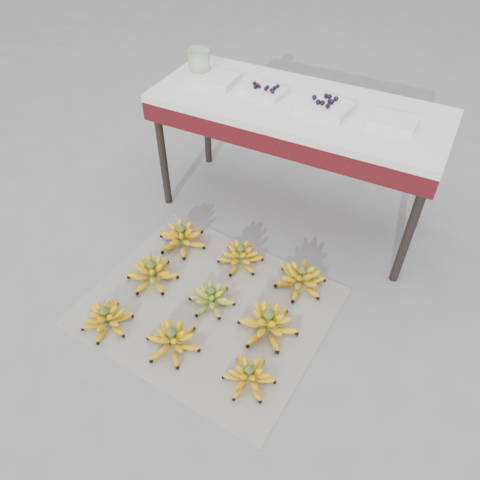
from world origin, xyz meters
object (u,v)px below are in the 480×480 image
at_px(tray_right, 325,106).
at_px(tray_far_right, 393,121).
at_px(tray_left, 265,91).
at_px(bunch_back_center, 240,256).
at_px(bunch_mid_center, 212,297).
at_px(glass_jar, 199,63).
at_px(bunch_front_right, 249,376).
at_px(bunch_mid_left, 152,273).
at_px(bunch_front_center, 172,340).
at_px(bunch_mid_right, 268,323).
at_px(bunch_back_right, 301,278).
at_px(vendor_table, 297,117).
at_px(bunch_front_left, 106,319).
at_px(bunch_back_left, 182,237).
at_px(newspaper_mat, 208,306).
at_px(tray_far_left, 213,79).

height_order(tray_right, tray_far_right, tray_right).
xyz_separation_m(tray_left, tray_right, (0.36, -0.02, 0.00)).
distance_m(bunch_back_center, tray_far_right, 1.11).
xyz_separation_m(bunch_mid_center, glass_jar, (-0.58, 0.94, 0.82)).
distance_m(bunch_front_right, tray_right, 1.45).
bearing_deg(bunch_mid_left, bunch_front_center, -42.77).
relative_size(bunch_mid_right, glass_jar, 2.19).
height_order(bunch_front_center, tray_right, tray_right).
height_order(bunch_mid_right, bunch_back_center, bunch_mid_right).
distance_m(bunch_back_right, vendor_table, 0.91).
xyz_separation_m(bunch_mid_center, bunch_back_right, (0.38, 0.34, 0.01)).
relative_size(bunch_front_left, tray_right, 1.11).
bearing_deg(bunch_mid_center, tray_far_right, 61.85).
xyz_separation_m(bunch_front_center, tray_right, (0.26, 1.22, 0.75)).
bearing_deg(bunch_front_right, bunch_back_left, 125.06).
distance_m(bunch_front_left, tray_right, 1.60).
bearing_deg(bunch_back_center, vendor_table, 77.00).
height_order(newspaper_mat, bunch_front_right, bunch_front_right).
distance_m(bunch_mid_left, tray_far_right, 1.52).
distance_m(bunch_front_center, bunch_back_left, 0.74).
distance_m(vendor_table, tray_right, 0.20).
bearing_deg(bunch_back_center, bunch_front_right, -65.98).
bearing_deg(bunch_front_left, tray_right, 42.27).
bearing_deg(tray_far_right, bunch_mid_center, -122.97).
relative_size(bunch_front_left, bunch_front_center, 1.09).
bearing_deg(tray_far_right, bunch_mid_right, -104.69).
bearing_deg(bunch_back_center, tray_far_left, 123.75).
xyz_separation_m(bunch_back_center, tray_left, (-0.14, 0.57, 0.75)).
relative_size(bunch_mid_right, vendor_table, 0.22).
xyz_separation_m(bunch_mid_center, bunch_back_center, (-0.00, 0.34, 0.00)).
distance_m(bunch_mid_left, bunch_mid_center, 0.39).
bearing_deg(tray_right, newspaper_mat, -104.38).
bearing_deg(bunch_front_right, tray_far_right, 65.68).
bearing_deg(bunch_front_right, bunch_mid_center, 124.59).
height_order(bunch_mid_left, bunch_mid_center, bunch_mid_left).
bearing_deg(bunch_back_right, vendor_table, 107.06).
xyz_separation_m(bunch_front_right, bunch_mid_right, (-0.04, 0.31, 0.01)).
relative_size(bunch_back_right, tray_far_left, 1.22).
xyz_separation_m(bunch_mid_left, bunch_back_right, (0.76, 0.34, 0.00)).
bearing_deg(bunch_front_left, bunch_back_right, 20.92).
bearing_deg(bunch_back_center, bunch_back_right, -6.82).
height_order(bunch_front_right, glass_jar, glass_jar).
height_order(bunch_front_center, bunch_mid_right, bunch_mid_right).
relative_size(bunch_back_left, tray_right, 1.03).
bearing_deg(bunch_back_right, bunch_front_right, -100.63).
bearing_deg(newspaper_mat, bunch_front_center, -94.93).
bearing_deg(bunch_back_left, vendor_table, 48.54).
xyz_separation_m(bunch_back_right, tray_right, (-0.15, 0.55, 0.75)).
bearing_deg(bunch_front_center, tray_right, 70.09).
bearing_deg(bunch_mid_center, bunch_mid_left, -174.88).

